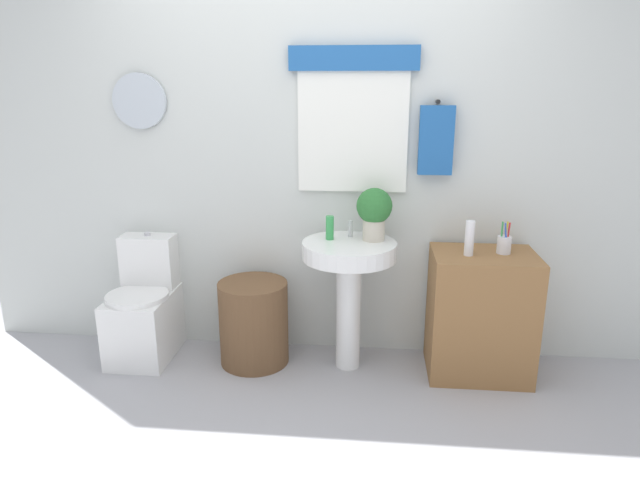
{
  "coord_description": "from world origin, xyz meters",
  "views": [
    {
      "loc": [
        0.38,
        -2.25,
        1.69
      ],
      "look_at": [
        0.08,
        0.8,
        0.82
      ],
      "focal_mm": 30.88,
      "sensor_mm": 36.0,
      "label": 1
    }
  ],
  "objects_px": {
    "toilet": "(145,311)",
    "lotion_bottle": "(469,238)",
    "pedestal_sink": "(349,272)",
    "soap_bottle": "(330,228)",
    "toothbrush_cup": "(504,244)",
    "wooden_cabinet": "(480,314)",
    "laundry_hamper": "(254,322)",
    "potted_plant": "(374,210)"
  },
  "relations": [
    {
      "from": "potted_plant",
      "to": "soap_bottle",
      "type": "bearing_deg",
      "value": -177.8
    },
    {
      "from": "soap_bottle",
      "to": "toothbrush_cup",
      "type": "distance_m",
      "value": 1.01
    },
    {
      "from": "laundry_hamper",
      "to": "toothbrush_cup",
      "type": "distance_m",
      "value": 1.57
    },
    {
      "from": "toilet",
      "to": "lotion_bottle",
      "type": "relative_size",
      "value": 3.86
    },
    {
      "from": "soap_bottle",
      "to": "toothbrush_cup",
      "type": "bearing_deg",
      "value": -1.7
    },
    {
      "from": "laundry_hamper",
      "to": "soap_bottle",
      "type": "relative_size",
      "value": 3.7
    },
    {
      "from": "toilet",
      "to": "soap_bottle",
      "type": "height_order",
      "value": "soap_bottle"
    },
    {
      "from": "potted_plant",
      "to": "toothbrush_cup",
      "type": "distance_m",
      "value": 0.77
    },
    {
      "from": "lotion_bottle",
      "to": "wooden_cabinet",
      "type": "bearing_deg",
      "value": 21.04
    },
    {
      "from": "laundry_hamper",
      "to": "wooden_cabinet",
      "type": "relative_size",
      "value": 0.7
    },
    {
      "from": "laundry_hamper",
      "to": "pedestal_sink",
      "type": "relative_size",
      "value": 0.66
    },
    {
      "from": "toilet",
      "to": "lotion_bottle",
      "type": "bearing_deg",
      "value": -2.1
    },
    {
      "from": "pedestal_sink",
      "to": "wooden_cabinet",
      "type": "distance_m",
      "value": 0.82
    },
    {
      "from": "potted_plant",
      "to": "wooden_cabinet",
      "type": "bearing_deg",
      "value": -5.32
    },
    {
      "from": "laundry_hamper",
      "to": "toothbrush_cup",
      "type": "bearing_deg",
      "value": 0.78
    },
    {
      "from": "wooden_cabinet",
      "to": "toothbrush_cup",
      "type": "relative_size",
      "value": 4.07
    },
    {
      "from": "soap_bottle",
      "to": "laundry_hamper",
      "type": "bearing_deg",
      "value": -173.91
    },
    {
      "from": "pedestal_sink",
      "to": "toothbrush_cup",
      "type": "xyz_separation_m",
      "value": [
        0.89,
        0.02,
        0.19
      ]
    },
    {
      "from": "pedestal_sink",
      "to": "toothbrush_cup",
      "type": "distance_m",
      "value": 0.91
    },
    {
      "from": "wooden_cabinet",
      "to": "toothbrush_cup",
      "type": "xyz_separation_m",
      "value": [
        0.1,
        0.02,
        0.43
      ]
    },
    {
      "from": "laundry_hamper",
      "to": "lotion_bottle",
      "type": "height_order",
      "value": "lotion_bottle"
    },
    {
      "from": "toilet",
      "to": "laundry_hamper",
      "type": "distance_m",
      "value": 0.71
    },
    {
      "from": "potted_plant",
      "to": "toilet",
      "type": "bearing_deg",
      "value": -178.92
    },
    {
      "from": "soap_bottle",
      "to": "pedestal_sink",
      "type": "bearing_deg",
      "value": -22.62
    },
    {
      "from": "toilet",
      "to": "pedestal_sink",
      "type": "xyz_separation_m",
      "value": [
        1.3,
        -0.03,
        0.32
      ]
    },
    {
      "from": "lotion_bottle",
      "to": "toothbrush_cup",
      "type": "distance_m",
      "value": 0.22
    },
    {
      "from": "lotion_bottle",
      "to": "toilet",
      "type": "bearing_deg",
      "value": 177.9
    },
    {
      "from": "lotion_bottle",
      "to": "toothbrush_cup",
      "type": "relative_size",
      "value": 1.09
    },
    {
      "from": "wooden_cabinet",
      "to": "lotion_bottle",
      "type": "relative_size",
      "value": 3.73
    },
    {
      "from": "toilet",
      "to": "wooden_cabinet",
      "type": "relative_size",
      "value": 1.04
    },
    {
      "from": "toilet",
      "to": "potted_plant",
      "type": "relative_size",
      "value": 2.5
    },
    {
      "from": "toothbrush_cup",
      "to": "lotion_bottle",
      "type": "bearing_deg",
      "value": -163.9
    },
    {
      "from": "toilet",
      "to": "lotion_bottle",
      "type": "distance_m",
      "value": 2.06
    },
    {
      "from": "soap_bottle",
      "to": "potted_plant",
      "type": "distance_m",
      "value": 0.28
    },
    {
      "from": "lotion_bottle",
      "to": "toothbrush_cup",
      "type": "xyz_separation_m",
      "value": [
        0.21,
        0.06,
        -0.05
      ]
    },
    {
      "from": "soap_bottle",
      "to": "lotion_bottle",
      "type": "distance_m",
      "value": 0.81
    },
    {
      "from": "pedestal_sink",
      "to": "soap_bottle",
      "type": "height_order",
      "value": "soap_bottle"
    },
    {
      "from": "toilet",
      "to": "lotion_bottle",
      "type": "height_order",
      "value": "lotion_bottle"
    },
    {
      "from": "wooden_cabinet",
      "to": "pedestal_sink",
      "type": "bearing_deg",
      "value": -180.0
    },
    {
      "from": "pedestal_sink",
      "to": "soap_bottle",
      "type": "bearing_deg",
      "value": 157.38
    },
    {
      "from": "laundry_hamper",
      "to": "toothbrush_cup",
      "type": "xyz_separation_m",
      "value": [
        1.48,
        0.02,
        0.55
      ]
    },
    {
      "from": "laundry_hamper",
      "to": "wooden_cabinet",
      "type": "bearing_deg",
      "value": 0.0
    }
  ]
}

